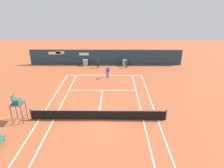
% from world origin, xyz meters
% --- Properties ---
extents(ground_plane, '(80.00, 80.00, 0.01)m').
position_xyz_m(ground_plane, '(-0.00, 0.58, 0.00)').
color(ground_plane, '#B25633').
extents(tennis_net, '(12.10, 0.10, 1.07)m').
position_xyz_m(tennis_net, '(0.00, 0.00, 0.51)').
color(tennis_net, '#4C4C51').
rests_on(tennis_net, ground_plane).
extents(sponsor_back_wall, '(25.00, 1.02, 2.51)m').
position_xyz_m(sponsor_back_wall, '(-0.03, 16.96, 1.21)').
color(sponsor_back_wall, '#233D4C').
rests_on(sponsor_back_wall, ground_plane).
extents(umpire_chair, '(1.00, 1.00, 2.53)m').
position_xyz_m(umpire_chair, '(-6.89, -0.25, 1.72)').
color(umpire_chair, '#47474C').
rests_on(umpire_chair, ground_plane).
extents(player_on_baseline, '(0.53, 0.81, 1.88)m').
position_xyz_m(player_on_baseline, '(0.49, 10.75, 1.00)').
color(player_on_baseline, blue).
rests_on(player_on_baseline, ground_plane).
extents(ball_kid_left_post, '(0.46, 0.21, 1.39)m').
position_xyz_m(ball_kid_left_post, '(3.36, 15.23, 0.80)').
color(ball_kid_left_post, black).
rests_on(ball_kid_left_post, ground_plane).
extents(ball_kid_centre_post, '(0.46, 0.21, 1.37)m').
position_xyz_m(ball_kid_centre_post, '(-1.20, 15.23, 0.79)').
color(ball_kid_centre_post, black).
rests_on(ball_kid_centre_post, ground_plane).
extents(tennis_ball_by_sideline, '(0.07, 0.07, 0.07)m').
position_xyz_m(tennis_ball_by_sideline, '(-2.88, 3.40, 0.03)').
color(tennis_ball_by_sideline, '#CCE033').
rests_on(tennis_ball_by_sideline, ground_plane).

